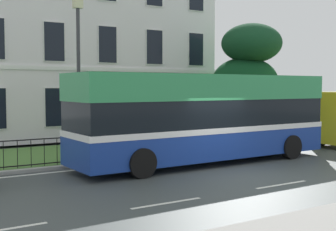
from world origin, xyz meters
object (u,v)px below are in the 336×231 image
object	(u,v)px
georgian_townhouse	(79,27)
evergreen_tree	(246,92)
single_decker_bus	(205,117)
litter_bin	(208,135)
street_lamp_post	(78,67)

from	to	relation	value
georgian_townhouse	evergreen_tree	world-z (taller)	georgian_townhouse
georgian_townhouse	evergreen_tree	bearing A→B (deg)	-45.14
single_decker_bus	litter_bin	distance (m)	3.60
single_decker_bus	litter_bin	bearing A→B (deg)	49.90
street_lamp_post	litter_bin	distance (m)	6.76
georgian_townhouse	litter_bin	size ratio (longest dim) A/B	12.95
evergreen_tree	single_decker_bus	xyz separation A→B (m)	(-6.69, -5.17, -0.86)
evergreen_tree	street_lamp_post	distance (m)	10.90
single_decker_bus	street_lamp_post	world-z (taller)	street_lamp_post
georgian_townhouse	litter_bin	world-z (taller)	georgian_townhouse
single_decker_bus	georgian_townhouse	bearing A→B (deg)	90.06
single_decker_bus	street_lamp_post	distance (m)	5.22
georgian_townhouse	street_lamp_post	bearing A→B (deg)	-111.06
georgian_townhouse	litter_bin	distance (m)	11.42
georgian_townhouse	street_lamp_post	world-z (taller)	georgian_townhouse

